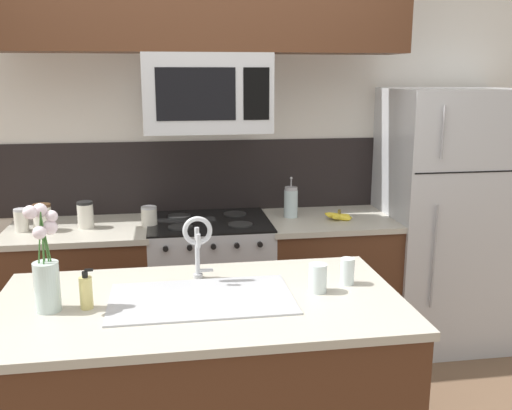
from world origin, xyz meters
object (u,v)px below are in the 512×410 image
Objects in this scene: storage_jar_squat at (149,217)px; microwave at (207,93)px; stove_range at (210,289)px; sink_faucet at (198,239)px; drinking_glass at (318,278)px; flower_vase at (46,274)px; storage_jar_tall at (21,220)px; french_press at (291,202)px; refrigerator at (445,218)px; banana_bunch at (339,216)px; dish_soap_bottle at (86,292)px; storage_jar_short at (85,215)px; spare_glass at (347,271)px; storage_jar_medium at (42,218)px.

microwave is at bearing 2.06° from storage_jar_squat.
sink_faucet is (-0.13, -1.03, 0.65)m from stove_range.
flower_vase reaches higher than drinking_glass.
stove_range is 2.16× the size of flower_vase.
storage_jar_tall is at bearing -178.63° from stove_range.
french_press reaches higher than storage_jar_squat.
storage_jar_squat is at bearing -0.57° from storage_jar_tall.
microwave reaches higher than storage_jar_squat.
refrigerator is at bearing 31.32° from sink_faucet.
stove_range is 6.79× the size of storage_jar_tall.
refrigerator reaches higher than french_press.
banana_bunch is 1.98m from flower_vase.
dish_soap_bottle is at bearing -149.50° from refrigerator.
sink_faucet is (-0.13, -1.01, -0.61)m from microwave.
storage_jar_short reaches higher than stove_range.
dish_soap_bottle is at bearing -115.12° from microwave.
french_press reaches higher than stove_range.
storage_jar_squat is 1.45m from spare_glass.
drinking_glass is at bearing -22.94° from sink_faucet.
storage_jar_short is 0.85× the size of banana_bunch.
stove_range is at bearing 1.37° from storage_jar_tall.
stove_range is at bearing -173.66° from french_press.
sink_faucet is 1.85× the size of dish_soap_bottle.
dish_soap_bottle is at bearing -152.72° from sink_faucet.
flower_vase reaches higher than storage_jar_medium.
microwave is 1.48m from drinking_glass.
storage_jar_tall reaches higher than banana_bunch.
french_press is 2.15× the size of drinking_glass.
refrigerator reaches higher than flower_vase.
sink_faucet is at bearing 27.28° from dish_soap_bottle.
flower_vase is (-1.27, -1.33, 0.05)m from french_press.
spare_glass is at bearing 24.54° from drinking_glass.
storage_jar_squat reaches higher than banana_bunch.
storage_jar_short is at bearing -179.41° from refrigerator.
storage_jar_medium is 1.33m from sink_faucet.
sink_faucet is at bearing 167.86° from spare_glass.
refrigerator is 13.90× the size of storage_jar_squat.
drinking_glass is 0.29× the size of flower_vase.
storage_jar_tall reaches higher than storage_jar_squat.
sink_faucet is (0.87, -1.00, 0.12)m from storage_jar_medium.
refrigerator reaches higher than storage_jar_tall.
sink_faucet is at bearing -45.45° from storage_jar_tall.
storage_jar_medium is 1.31× the size of drinking_glass.
french_press is at bearing 89.33° from spare_glass.
french_press is (0.91, 0.09, 0.04)m from storage_jar_squat.
french_press is at bearing 5.92° from storage_jar_squat.
dish_soap_bottle is at bearing -99.97° from storage_jar_squat.
stove_range is 0.54× the size of refrigerator.
spare_glass is 1.26m from flower_vase.
dish_soap_bottle reaches higher than storage_jar_tall.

